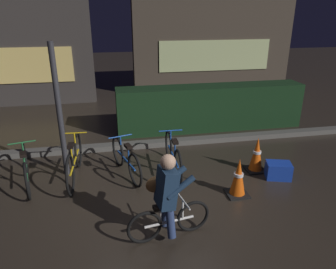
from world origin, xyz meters
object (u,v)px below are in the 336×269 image
object	(u,v)px
parked_bike_center_left	(74,161)
traffic_cone_near	(238,178)
blue_crate	(278,170)
parked_bike_right_mid	(173,155)
parked_bike_center_right	(126,159)
parked_bike_left_mid	(26,168)
traffic_cone_far	(257,155)
street_post	(59,113)
cyclist	(167,197)

from	to	relation	value
parked_bike_center_left	traffic_cone_near	xyz separation A→B (m)	(2.71, -1.08, -0.04)
traffic_cone_near	blue_crate	xyz separation A→B (m)	(0.97, 0.40, -0.17)
parked_bike_right_mid	parked_bike_center_right	bearing A→B (deg)	89.59
parked_bike_left_mid	parked_bike_right_mid	distance (m)	2.64
parked_bike_center_right	parked_bike_left_mid	bearing A→B (deg)	75.00
traffic_cone_near	traffic_cone_far	size ratio (longest dim) A/B	0.96
parked_bike_center_right	blue_crate	size ratio (longest dim) A/B	3.37
traffic_cone_near	blue_crate	world-z (taller)	traffic_cone_near
street_post	cyclist	world-z (taller)	street_post
traffic_cone_far	traffic_cone_near	bearing A→B (deg)	-132.38
parked_bike_center_left	cyclist	world-z (taller)	cyclist
parked_bike_left_mid	parked_bike_center_right	world-z (taller)	parked_bike_left_mid
parked_bike_right_mid	traffic_cone_near	size ratio (longest dim) A/B	2.46
street_post	parked_bike_right_mid	world-z (taller)	street_post
blue_crate	parked_bike_right_mid	bearing A→B (deg)	161.56
parked_bike_left_mid	parked_bike_center_right	bearing A→B (deg)	-102.43
parked_bike_left_mid	parked_bike_center_right	distance (m)	1.75
parked_bike_left_mid	street_post	bearing A→B (deg)	-79.09
traffic_cone_near	cyclist	size ratio (longest dim) A/B	0.53
parked_bike_center_left	traffic_cone_far	bearing A→B (deg)	-92.46
parked_bike_left_mid	cyclist	world-z (taller)	cyclist
cyclist	parked_bike_left_mid	bearing A→B (deg)	130.44
traffic_cone_near	blue_crate	distance (m)	1.06
street_post	blue_crate	world-z (taller)	street_post
traffic_cone_near	parked_bike_left_mid	bearing A→B (deg)	164.06
street_post	parked_bike_center_right	bearing A→B (deg)	-12.91
parked_bike_center_right	parked_bike_right_mid	size ratio (longest dim) A/B	0.91
parked_bike_center_right	traffic_cone_far	world-z (taller)	parked_bike_center_right
parked_bike_left_mid	cyclist	size ratio (longest dim) A/B	1.24
traffic_cone_far	cyclist	size ratio (longest dim) A/B	0.55
parked_bike_center_left	traffic_cone_far	size ratio (longest dim) A/B	2.54
blue_crate	parked_bike_center_left	bearing A→B (deg)	169.48
parked_bike_center_left	traffic_cone_near	world-z (taller)	parked_bike_center_left
traffic_cone_near	blue_crate	size ratio (longest dim) A/B	1.51
traffic_cone_near	cyclist	world-z (taller)	cyclist
street_post	parked_bike_left_mid	bearing A→B (deg)	-155.47
parked_bike_center_right	traffic_cone_near	xyz separation A→B (m)	(1.79, -1.05, -0.00)
street_post	traffic_cone_far	world-z (taller)	street_post
parked_bike_right_mid	blue_crate	bearing A→B (deg)	-107.23
parked_bike_center_left	traffic_cone_near	bearing A→B (deg)	-108.67
street_post	parked_bike_center_left	size ratio (longest dim) A/B	1.40
parked_bike_center_right	parked_bike_right_mid	xyz separation A→B (m)	(0.89, -0.03, 0.02)
traffic_cone_near	blue_crate	bearing A→B (deg)	22.49
parked_bike_center_left	parked_bike_right_mid	size ratio (longest dim) A/B	1.07
parked_bike_right_mid	traffic_cone_far	bearing A→B (deg)	-98.40
parked_bike_center_left	blue_crate	bearing A→B (deg)	-97.42
parked_bike_left_mid	traffic_cone_far	xyz separation A→B (m)	(4.22, -0.26, 0.00)
blue_crate	traffic_cone_far	bearing A→B (deg)	128.43
parked_bike_center_right	traffic_cone_far	size ratio (longest dim) A/B	2.16
parked_bike_right_mid	traffic_cone_near	xyz separation A→B (m)	(0.89, -1.02, -0.02)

